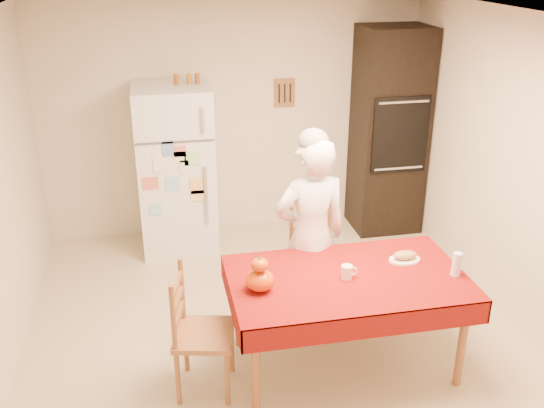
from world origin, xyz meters
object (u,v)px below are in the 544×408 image
object	(u,v)px
pumpkin_lower	(260,280)
wine_glass	(457,264)
refrigerator	(176,170)
dining_table	(347,285)
chair_far	(315,255)
bread_plate	(404,260)
coffee_mug	(347,272)
seated_woman	(311,237)
chair_left	(195,328)
oven_cabinet	(389,132)

from	to	relation	value
pumpkin_lower	wine_glass	distance (m)	1.42
refrigerator	wine_glass	distance (m)	3.01
dining_table	wine_glass	world-z (taller)	wine_glass
refrigerator	chair_far	distance (m)	1.82
bread_plate	pumpkin_lower	bearing A→B (deg)	-170.71
refrigerator	coffee_mug	bearing A→B (deg)	-64.65
refrigerator	seated_woman	world-z (taller)	refrigerator
coffee_mug	bread_plate	size ratio (longest dim) A/B	0.42
chair_far	chair_left	bearing A→B (deg)	-153.31
refrigerator	pumpkin_lower	distance (m)	2.34
coffee_mug	bread_plate	xyz separation A→B (m)	(0.51, 0.16, -0.04)
dining_table	pumpkin_lower	world-z (taller)	pumpkin_lower
chair_far	seated_woman	size ratio (longest dim) A/B	0.58
oven_cabinet	wine_glass	distance (m)	2.47
refrigerator	pumpkin_lower	world-z (taller)	refrigerator
refrigerator	oven_cabinet	distance (m)	2.29
seated_woman	coffee_mug	distance (m)	0.58
wine_glass	chair_far	bearing A→B (deg)	129.23
refrigerator	bread_plate	distance (m)	2.64
coffee_mug	pumpkin_lower	world-z (taller)	pumpkin_lower
pumpkin_lower	bread_plate	xyz separation A→B (m)	(1.14, 0.19, -0.07)
refrigerator	chair_far	bearing A→B (deg)	-52.90
refrigerator	oven_cabinet	bearing A→B (deg)	1.18
chair_far	pumpkin_lower	xyz separation A→B (m)	(-0.64, -0.87, 0.33)
chair_far	wine_glass	size ratio (longest dim) A/B	5.40
coffee_mug	wine_glass	size ratio (longest dim) A/B	0.57
chair_far	bread_plate	size ratio (longest dim) A/B	3.96
seated_woman	chair_left	bearing A→B (deg)	25.84
refrigerator	chair_left	world-z (taller)	refrigerator
chair_left	seated_woman	xyz separation A→B (m)	(0.98, 0.59, 0.32)
refrigerator	pumpkin_lower	xyz separation A→B (m)	(0.44, -2.30, -0.01)
refrigerator	coffee_mug	world-z (taller)	refrigerator
dining_table	seated_woman	bearing A→B (deg)	103.13
oven_cabinet	chair_far	size ratio (longest dim) A/B	2.32
wine_glass	bread_plate	size ratio (longest dim) A/B	0.73
oven_cabinet	pumpkin_lower	xyz separation A→B (m)	(-1.84, -2.34, -0.26)
pumpkin_lower	chair_far	bearing A→B (deg)	53.57
bread_plate	wine_glass	bearing A→B (deg)	-44.08
dining_table	wine_glass	size ratio (longest dim) A/B	9.66
chair_far	oven_cabinet	bearing A→B (deg)	39.60
dining_table	seated_woman	world-z (taller)	seated_woman
dining_table	chair_left	world-z (taller)	chair_left
seated_woman	bread_plate	distance (m)	0.75
chair_left	dining_table	bearing A→B (deg)	-75.09
chair_far	coffee_mug	xyz separation A→B (m)	(-0.01, -0.84, 0.30)
refrigerator	bread_plate	xyz separation A→B (m)	(1.58, -2.11, -0.08)
chair_left	coffee_mug	bearing A→B (deg)	-76.11
seated_woman	pumpkin_lower	bearing A→B (deg)	43.80
refrigerator	seated_woman	xyz separation A→B (m)	(0.96, -1.69, -0.03)
pumpkin_lower	refrigerator	bearing A→B (deg)	100.88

